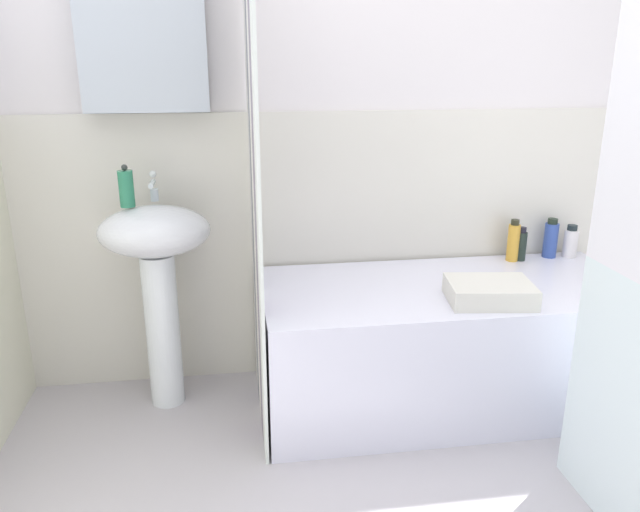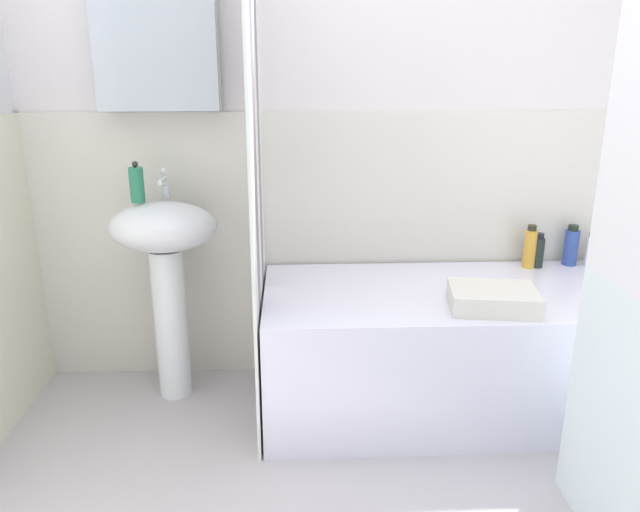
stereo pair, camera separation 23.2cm
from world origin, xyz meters
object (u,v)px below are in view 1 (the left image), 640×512
bathtub (447,343)px  lotion_bottle (521,245)px  soap_dispenser (126,188)px  towel_folded (490,292)px  body_wash_bottle (513,241)px  shampoo_bottle (570,242)px  conditioner_bottle (551,239)px  sink (157,262)px

bathtub → lotion_bottle: bearing=32.4°
soap_dispenser → bathtub: soap_dispenser is taller
towel_folded → bathtub: bearing=113.0°
lotion_bottle → body_wash_bottle: (-0.04, -0.00, 0.02)m
bathtub → shampoo_bottle: (0.68, 0.28, 0.33)m
shampoo_bottle → conditioner_bottle: (-0.09, 0.01, 0.02)m
conditioner_bottle → lotion_bottle: (-0.16, -0.03, -0.01)m
shampoo_bottle → soap_dispenser: bearing=-176.8°
shampoo_bottle → conditioner_bottle: size_ratio=0.83×
bathtub → shampoo_bottle: size_ratio=10.14×
lotion_bottle → body_wash_bottle: bearing=-175.9°
conditioner_bottle → soap_dispenser: bearing=-176.2°
bathtub → conditioner_bottle: 0.74m
sink → soap_dispenser: bearing=173.0°
conditioner_bottle → lotion_bottle: bearing=-170.9°
soap_dispenser → conditioner_bottle: bearing=3.8°
shampoo_bottle → lotion_bottle: (-0.25, -0.01, 0.00)m
soap_dispenser → lotion_bottle: size_ratio=1.07×
conditioner_bottle → shampoo_bottle: bearing=-8.3°
shampoo_bottle → lotion_bottle: size_ratio=0.98×
sink → lotion_bottle: bearing=3.9°
shampoo_bottle → sink: bearing=-176.2°
lotion_bottle → towel_folded: size_ratio=0.49×
shampoo_bottle → lotion_bottle: 0.25m
body_wash_bottle → towel_folded: body_wash_bottle is taller
lotion_bottle → bathtub: bearing=-147.6°
soap_dispenser → shampoo_bottle: 1.99m
bathtub → body_wash_bottle: body_wash_bottle is taller
soap_dispenser → conditioner_bottle: 1.89m
lotion_bottle → towel_folded: (-0.34, -0.46, -0.03)m
towel_folded → lotion_bottle: bearing=53.1°
bathtub → shampoo_bottle: 0.81m
bathtub → body_wash_bottle: size_ratio=8.01×
body_wash_bottle → sink: bearing=-176.1°
bathtub → towel_folded: bearing=-67.0°
shampoo_bottle → body_wash_bottle: (-0.29, -0.01, 0.02)m
soap_dispenser → conditioner_bottle: (1.86, 0.12, -0.32)m
bathtub → towel_folded: 0.37m
sink → conditioner_bottle: 1.77m
bathtub → lotion_bottle: lotion_bottle is taller
shampoo_bottle → lotion_bottle: bearing=-177.4°
soap_dispenser → body_wash_bottle: bearing=3.3°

